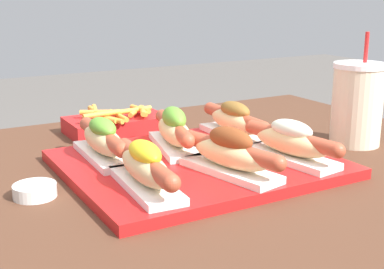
% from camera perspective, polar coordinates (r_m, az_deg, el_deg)
% --- Properties ---
extents(serving_tray, '(0.45, 0.38, 0.02)m').
position_cam_1_polar(serving_tray, '(0.94, 0.60, -3.15)').
color(serving_tray, red).
rests_on(serving_tray, patio_table).
extents(hot_dog_0, '(0.07, 0.22, 0.07)m').
position_cam_1_polar(hot_dog_0, '(0.79, -5.01, -3.46)').
color(hot_dog_0, white).
rests_on(hot_dog_0, serving_tray).
extents(hot_dog_1, '(0.10, 0.22, 0.08)m').
position_cam_1_polar(hot_dog_1, '(0.86, 4.11, -1.99)').
color(hot_dog_1, white).
rests_on(hot_dog_1, serving_tray).
extents(hot_dog_2, '(0.09, 0.22, 0.07)m').
position_cam_1_polar(hot_dog_2, '(0.94, 10.49, -0.76)').
color(hot_dog_2, white).
rests_on(hot_dog_2, serving_tray).
extents(hot_dog_3, '(0.07, 0.22, 0.07)m').
position_cam_1_polar(hot_dog_3, '(0.95, -9.48, -0.55)').
color(hot_dog_3, white).
rests_on(hot_dog_3, serving_tray).
extents(hot_dog_4, '(0.10, 0.22, 0.08)m').
position_cam_1_polar(hot_dog_4, '(0.99, -1.95, 0.44)').
color(hot_dog_4, white).
rests_on(hot_dog_4, serving_tray).
extents(hot_dog_5, '(0.06, 0.22, 0.07)m').
position_cam_1_polar(hot_dog_5, '(1.07, 4.58, 1.45)').
color(hot_dog_5, white).
rests_on(hot_dog_5, serving_tray).
extents(sauce_bowl, '(0.07, 0.07, 0.02)m').
position_cam_1_polar(sauce_bowl, '(0.85, -16.36, -5.79)').
color(sauce_bowl, silver).
rests_on(sauce_bowl, patio_table).
extents(drink_cup, '(0.10, 0.10, 0.23)m').
position_cam_1_polar(drink_cup, '(1.13, 17.20, 3.13)').
color(drink_cup, beige).
rests_on(drink_cup, patio_table).
extents(fries_basket, '(0.21, 0.15, 0.06)m').
position_cam_1_polar(fries_basket, '(1.19, -8.06, 1.20)').
color(fries_basket, red).
rests_on(fries_basket, patio_table).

